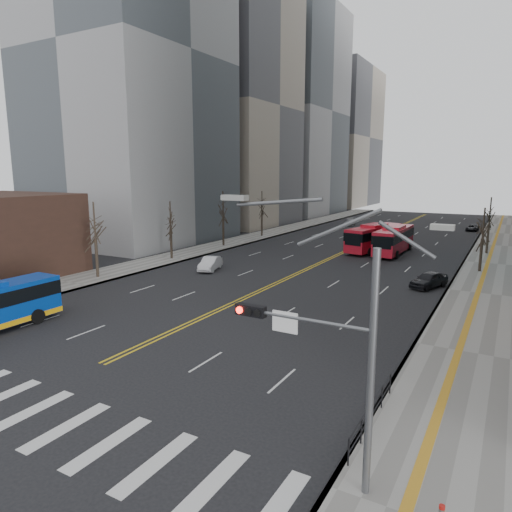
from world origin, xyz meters
TOP-DOWN VIEW (x-y plane):
  - ground at (0.00, 0.00)m, footprint 220.00×220.00m
  - sidewalk_right at (17.50, 45.00)m, footprint 7.00×130.00m
  - sidewalk_left at (-16.50, 45.00)m, footprint 5.00×130.00m
  - crosswalk at (0.00, 0.00)m, footprint 26.70×4.00m
  - centerline at (0.00, 55.00)m, footprint 0.55×100.00m
  - office_towers at (0.12, 68.51)m, footprint 83.00×134.00m
  - signal_mast at (13.77, 2.00)m, footprint 5.37×0.37m
  - pedestrian_railing at (14.30, 6.00)m, footprint 0.06×6.06m
  - street_trees at (-7.18, 34.55)m, footprint 35.20×47.20m
  - red_bus_near at (3.09, 47.41)m, footprint 4.76×11.39m
  - red_bus_far at (5.74, 46.76)m, footprint 2.92×11.07m
  - car_white at (-8.65, 27.40)m, footprint 2.67×4.50m
  - car_dark_mid at (12.50, 30.90)m, footprint 3.17×4.52m
  - car_silver at (-8.79, 74.14)m, footprint 2.84×4.99m
  - car_dark_far at (12.50, 76.24)m, footprint 1.99×3.91m

SIDE VIEW (x-z plane):
  - ground at x=0.00m, z-range 0.00..0.00m
  - crosswalk at x=0.00m, z-range 0.00..0.01m
  - centerline at x=0.00m, z-range 0.00..0.01m
  - sidewalk_right at x=17.50m, z-range 0.00..0.15m
  - sidewalk_left at x=-16.50m, z-range 0.00..0.15m
  - car_dark_far at x=12.50m, z-range 0.00..1.06m
  - car_silver at x=-8.79m, z-range 0.00..1.36m
  - car_white at x=-8.65m, z-range 0.00..1.40m
  - car_dark_mid at x=12.50m, z-range 0.00..1.43m
  - pedestrian_railing at x=14.30m, z-range 0.31..1.33m
  - red_bus_far at x=5.74m, z-range 0.20..3.70m
  - red_bus_near at x=3.09m, z-range 0.20..3.72m
  - signal_mast at x=13.77m, z-range 0.16..9.55m
  - street_trees at x=-7.18m, z-range 1.07..8.67m
  - office_towers at x=0.12m, z-range -5.08..52.92m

